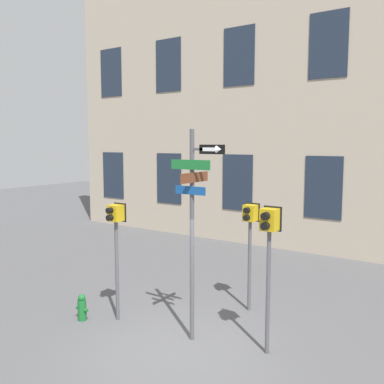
% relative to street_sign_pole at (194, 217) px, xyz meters
% --- Properties ---
extents(ground_plane, '(60.00, 60.00, 0.00)m').
position_rel_street_sign_pole_xyz_m(ground_plane, '(0.02, -0.58, -2.56)').
color(ground_plane, '#515154').
extents(building_facade, '(24.00, 0.64, 14.64)m').
position_rel_street_sign_pole_xyz_m(building_facade, '(0.02, 8.39, 4.76)').
color(building_facade, tan).
rests_on(building_facade, ground_plane).
extents(street_sign_pole, '(1.20, 0.93, 4.27)m').
position_rel_street_sign_pole_xyz_m(street_sign_pole, '(0.00, 0.00, 0.00)').
color(street_sign_pole, '#4C4C51').
rests_on(street_sign_pole, ground_plane).
extents(pedestrian_signal_left, '(0.35, 0.40, 2.67)m').
position_rel_street_sign_pole_xyz_m(pedestrian_signal_left, '(-2.00, -0.15, -0.50)').
color(pedestrian_signal_left, '#4C4C51').
rests_on(pedestrian_signal_left, ground_plane).
extents(pedestrian_signal_right, '(0.36, 0.40, 2.83)m').
position_rel_street_sign_pole_xyz_m(pedestrian_signal_right, '(1.46, 0.33, -0.35)').
color(pedestrian_signal_right, '#4C4C51').
rests_on(pedestrian_signal_right, ground_plane).
extents(pedestrian_signal_across, '(0.35, 0.40, 2.59)m').
position_rel_street_sign_pole_xyz_m(pedestrian_signal_across, '(0.20, 2.05, -0.54)').
color(pedestrian_signal_across, '#4C4C51').
rests_on(pedestrian_signal_across, ground_plane).
extents(fire_hydrant, '(0.35, 0.19, 0.61)m').
position_rel_street_sign_pole_xyz_m(fire_hydrant, '(-2.65, -0.62, -2.27)').
color(fire_hydrant, '#196028').
rests_on(fire_hydrant, ground_plane).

